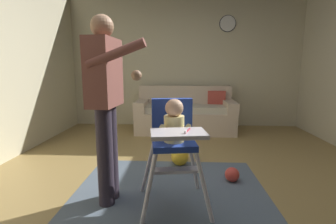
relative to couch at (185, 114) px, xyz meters
The scene contains 9 objects.
ground 2.40m from the couch, 90.27° to the right, with size 6.29×7.31×0.10m, color olive.
wall_far 1.16m from the couch, 91.24° to the left, with size 5.49×0.06×2.73m, color beige.
area_rug 2.89m from the couch, 93.75° to the right, with size 1.88×2.38×0.01m, color slate.
couch is the anchor object (origin of this frame).
high_chair 2.73m from the couch, 93.22° to the right, with size 0.68×0.79×0.96m.
adult_standing 2.82m from the couch, 105.48° to the right, with size 0.51×0.52×1.63m.
toy_ball 2.27m from the couch, 78.15° to the right, with size 0.15×0.15×0.15m, color #D13D33.
toy_ball_second 1.79m from the couch, 93.23° to the right, with size 0.22×0.22×0.22m, color gold.
wall_clock 2.00m from the couch, 29.91° to the left, with size 0.33×0.04×0.33m.
Camera 1 is at (-0.09, -2.37, 1.20)m, focal length 26.46 mm.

